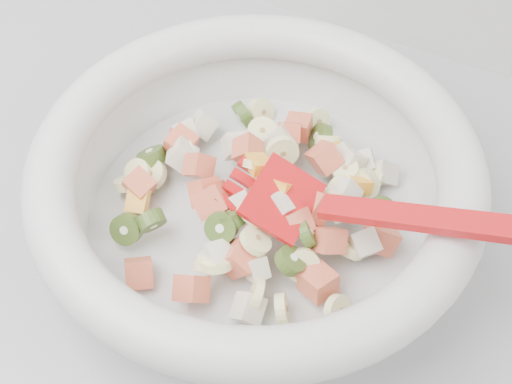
% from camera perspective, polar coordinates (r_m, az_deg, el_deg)
% --- Properties ---
extents(mixing_bowl, '(0.43, 0.36, 0.14)m').
position_cam_1_polar(mixing_bowl, '(0.57, 0.06, 0.50)').
color(mixing_bowl, silver).
rests_on(mixing_bowl, counter).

